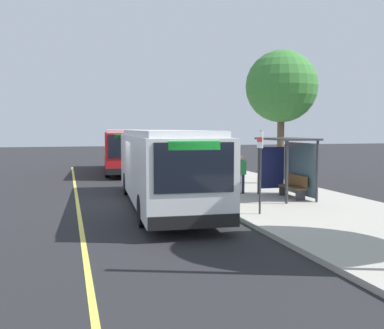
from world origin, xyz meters
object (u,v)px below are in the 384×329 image
(transit_bus_main, at_px, (163,165))
(route_sign_post, at_px, (260,160))
(waiting_bench, at_px, (294,186))
(pedestrian_commuter, at_px, (241,172))
(transit_bus_second, at_px, (124,149))

(transit_bus_main, height_order, route_sign_post, same)
(transit_bus_main, relative_size, route_sign_post, 4.09)
(transit_bus_main, distance_m, waiting_bench, 5.54)
(pedestrian_commuter, bearing_deg, route_sign_post, -14.30)
(transit_bus_main, height_order, pedestrian_commuter, transit_bus_main)
(transit_bus_main, bearing_deg, waiting_bench, 86.61)
(transit_bus_main, relative_size, pedestrian_commuter, 6.77)
(waiting_bench, bearing_deg, pedestrian_commuter, -135.91)
(transit_bus_main, bearing_deg, transit_bus_second, 179.16)
(transit_bus_second, distance_m, waiting_bench, 15.32)
(transit_bus_main, height_order, waiting_bench, transit_bus_main)
(transit_bus_main, bearing_deg, route_sign_post, 39.24)
(pedestrian_commuter, bearing_deg, transit_bus_second, -164.19)
(transit_bus_main, xyz_separation_m, route_sign_post, (3.21, 2.62, 0.34))
(waiting_bench, relative_size, route_sign_post, 0.57)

